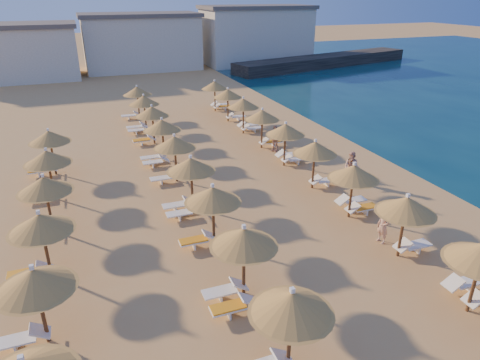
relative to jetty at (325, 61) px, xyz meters
name	(u,v)px	position (x,y,z in m)	size (l,w,h in m)	color
ground	(293,239)	(-25.85, -40.41, -0.75)	(220.00, 220.00, 0.00)	tan
jetty	(325,61)	(0.00, 0.00, 0.00)	(30.00, 4.00, 1.50)	black
hotel_blocks	(153,42)	(-23.46, 5.84, 2.95)	(48.02, 10.98, 8.10)	silver
parasol_row_east	(315,149)	(-22.44, -36.04, 1.52)	(2.37, 37.64, 2.81)	brown
parasol_row_west	(191,166)	(-29.20, -36.04, 1.52)	(2.37, 37.64, 2.81)	brown
parasol_row_inland	(43,203)	(-35.67, -37.81, 1.52)	(2.37, 20.01, 2.81)	brown
loungers	(229,198)	(-27.39, -36.34, -0.41)	(16.24, 36.72, 0.66)	white
beachgoer_b	(352,168)	(-20.16, -36.30, 0.19)	(0.91, 0.71, 1.87)	tan
beachgoer_a	(383,226)	(-22.42, -42.00, 0.05)	(0.58, 0.38, 1.59)	tan
beachgoer_c	(275,138)	(-21.88, -29.92, 0.14)	(1.04, 0.43, 1.78)	tan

